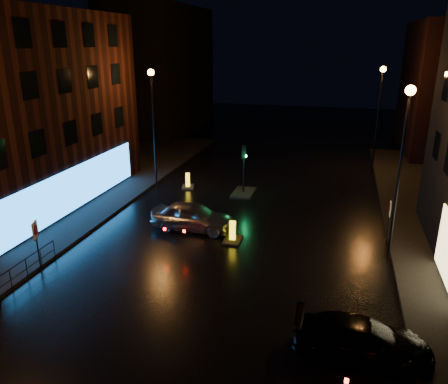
{
  "coord_description": "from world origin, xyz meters",
  "views": [
    {
      "loc": [
        5.06,
        -14.44,
        10.09
      ],
      "look_at": [
        -0.47,
        6.04,
        2.8
      ],
      "focal_mm": 35.0,
      "sensor_mm": 36.0,
      "label": 1
    }
  ],
  "objects_px": {
    "bollard_near": "(232,237)",
    "traffic_signal": "(244,187)",
    "road_sign_right": "(390,212)",
    "bollard_far": "(188,185)",
    "road_sign_left": "(36,235)",
    "silver_hatchback": "(192,216)",
    "dark_sedan": "(362,339)"
  },
  "relations": [
    {
      "from": "bollard_near",
      "to": "traffic_signal",
      "type": "bearing_deg",
      "value": 97.78
    },
    {
      "from": "road_sign_right",
      "to": "traffic_signal",
      "type": "bearing_deg",
      "value": -29.88
    },
    {
      "from": "bollard_far",
      "to": "road_sign_left",
      "type": "height_order",
      "value": "road_sign_left"
    },
    {
      "from": "silver_hatchback",
      "to": "bollard_far",
      "type": "relative_size",
      "value": 3.21
    },
    {
      "from": "bollard_near",
      "to": "road_sign_right",
      "type": "height_order",
      "value": "road_sign_right"
    },
    {
      "from": "silver_hatchback",
      "to": "dark_sedan",
      "type": "bearing_deg",
      "value": -132.65
    },
    {
      "from": "traffic_signal",
      "to": "road_sign_right",
      "type": "height_order",
      "value": "traffic_signal"
    },
    {
      "from": "bollard_near",
      "to": "road_sign_right",
      "type": "relative_size",
      "value": 0.59
    },
    {
      "from": "road_sign_left",
      "to": "road_sign_right",
      "type": "relative_size",
      "value": 1.1
    },
    {
      "from": "bollard_near",
      "to": "road_sign_left",
      "type": "bearing_deg",
      "value": -145.95
    },
    {
      "from": "traffic_signal",
      "to": "bollard_far",
      "type": "relative_size",
      "value": 2.38
    },
    {
      "from": "dark_sedan",
      "to": "bollard_far",
      "type": "height_order",
      "value": "dark_sedan"
    },
    {
      "from": "dark_sedan",
      "to": "bollard_near",
      "type": "xyz_separation_m",
      "value": [
        -6.4,
        7.63,
        -0.41
      ]
    },
    {
      "from": "traffic_signal",
      "to": "dark_sedan",
      "type": "height_order",
      "value": "traffic_signal"
    },
    {
      "from": "traffic_signal",
      "to": "bollard_near",
      "type": "bearing_deg",
      "value": -81.58
    },
    {
      "from": "bollard_near",
      "to": "bollard_far",
      "type": "distance_m",
      "value": 9.6
    },
    {
      "from": "silver_hatchback",
      "to": "bollard_far",
      "type": "xyz_separation_m",
      "value": [
        -2.78,
        7.02,
        -0.55
      ]
    },
    {
      "from": "bollard_near",
      "to": "dark_sedan",
      "type": "bearing_deg",
      "value": -50.65
    },
    {
      "from": "bollard_near",
      "to": "bollard_far",
      "type": "relative_size",
      "value": 0.92
    },
    {
      "from": "traffic_signal",
      "to": "bollard_far",
      "type": "bearing_deg",
      "value": 177.66
    },
    {
      "from": "bollard_far",
      "to": "dark_sedan",
      "type": "bearing_deg",
      "value": -68.59
    },
    {
      "from": "traffic_signal",
      "to": "dark_sedan",
      "type": "bearing_deg",
      "value": -63.91
    },
    {
      "from": "silver_hatchback",
      "to": "road_sign_right",
      "type": "height_order",
      "value": "road_sign_right"
    },
    {
      "from": "silver_hatchback",
      "to": "road_sign_left",
      "type": "distance_m",
      "value": 8.34
    },
    {
      "from": "bollard_near",
      "to": "road_sign_right",
      "type": "distance_m",
      "value": 8.34
    },
    {
      "from": "silver_hatchback",
      "to": "bollard_near",
      "type": "distance_m",
      "value": 2.8
    },
    {
      "from": "silver_hatchback",
      "to": "dark_sedan",
      "type": "height_order",
      "value": "silver_hatchback"
    },
    {
      "from": "silver_hatchback",
      "to": "road_sign_left",
      "type": "height_order",
      "value": "road_sign_left"
    },
    {
      "from": "traffic_signal",
      "to": "road_sign_right",
      "type": "distance_m",
      "value": 10.79
    },
    {
      "from": "silver_hatchback",
      "to": "dark_sedan",
      "type": "xyz_separation_m",
      "value": [
        8.98,
        -8.57,
        -0.13
      ]
    },
    {
      "from": "bollard_far",
      "to": "road_sign_right",
      "type": "relative_size",
      "value": 0.65
    },
    {
      "from": "traffic_signal",
      "to": "road_sign_left",
      "type": "relative_size",
      "value": 1.4
    }
  ]
}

